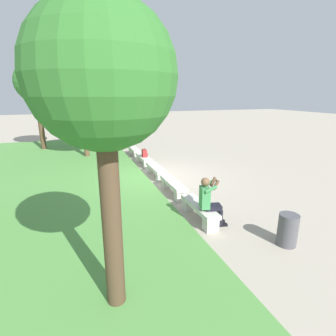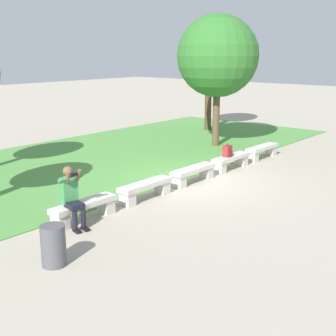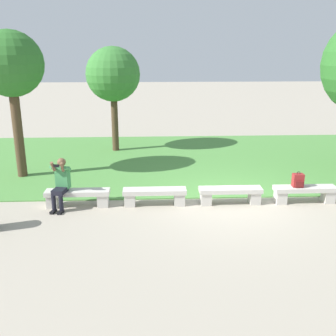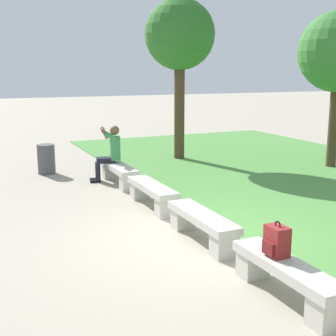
{
  "view_description": "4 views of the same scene",
  "coord_description": "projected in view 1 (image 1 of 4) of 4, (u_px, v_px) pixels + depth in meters",
  "views": [
    {
      "loc": [
        -10.0,
        3.02,
        3.35
      ],
      "look_at": [
        -1.47,
        -0.01,
        0.78
      ],
      "focal_mm": 28.0,
      "sensor_mm": 36.0,
      "label": 1
    },
    {
      "loc": [
        -10.47,
        -7.78,
        3.71
      ],
      "look_at": [
        -1.67,
        -0.45,
        0.83
      ],
      "focal_mm": 50.0,
      "sensor_mm": 36.0,
      "label": 2
    },
    {
      "loc": [
        -2.12,
        -9.79,
        4.02
      ],
      "look_at": [
        -1.68,
        -0.14,
        1.07
      ],
      "focal_mm": 42.0,
      "sensor_mm": 36.0,
      "label": 3
    },
    {
      "loc": [
        6.02,
        -3.27,
        2.59
      ],
      "look_at": [
        -1.15,
        -0.06,
        0.94
      ],
      "focal_mm": 50.0,
      "sensor_mm": 36.0,
      "label": 4
    }
  ],
  "objects": [
    {
      "name": "ground_plane",
      "position": [
        156.0,
        177.0,
        10.95
      ],
      "size": [
        80.0,
        80.0,
        0.0
      ],
      "primitive_type": "plane",
      "color": "#A89E8C"
    },
    {
      "name": "trash_bin",
      "position": [
        288.0,
        230.0,
        5.94
      ],
      "size": [
        0.44,
        0.44,
        0.75
      ],
      "primitive_type": "cylinder",
      "color": "#4C4C51",
      "rests_on": "ground"
    },
    {
      "name": "person_photographer",
      "position": [
        209.0,
        199.0,
        6.74
      ],
      "size": [
        0.53,
        0.77,
        1.32
      ],
      "color": "black",
      "rests_on": "ground"
    },
    {
      "name": "bench_near",
      "position": [
        173.0,
        186.0,
        9.03
      ],
      "size": [
        1.68,
        0.4,
        0.45
      ],
      "color": "beige",
      "rests_on": "ground"
    },
    {
      "name": "backpack",
      "position": [
        144.0,
        153.0,
        12.42
      ],
      "size": [
        0.28,
        0.24,
        0.43
      ],
      "color": "maroon",
      "rests_on": "bench_far"
    },
    {
      "name": "tree_left_background",
      "position": [
        35.0,
        83.0,
        15.32
      ],
      "size": [
        2.35,
        2.35,
        5.18
      ],
      "color": "#4C3826",
      "rests_on": "ground"
    },
    {
      "name": "bench_mid",
      "position": [
        156.0,
        170.0,
        10.87
      ],
      "size": [
        1.68,
        0.4,
        0.45
      ],
      "color": "beige",
      "rests_on": "ground"
    },
    {
      "name": "tree_far_back",
      "position": [
        82.0,
        91.0,
        13.57
      ],
      "size": [
        3.14,
        3.14,
        5.08
      ],
      "color": "brown",
      "rests_on": "ground"
    },
    {
      "name": "bench_main",
      "position": [
        199.0,
        209.0,
        7.19
      ],
      "size": [
        1.68,
        0.4,
        0.45
      ],
      "color": "beige",
      "rests_on": "ground"
    },
    {
      "name": "bench_far",
      "position": [
        144.0,
        159.0,
        12.71
      ],
      "size": [
        1.68,
        0.4,
        0.45
      ],
      "color": "beige",
      "rests_on": "ground"
    },
    {
      "name": "tree_behind_wall",
      "position": [
        103.0,
        81.0,
        3.42
      ],
      "size": [
        2.0,
        2.0,
        4.58
      ],
      "color": "#4C3826",
      "rests_on": "ground"
    },
    {
      "name": "bench_end",
      "position": [
        134.0,
        151.0,
        14.55
      ],
      "size": [
        1.68,
        0.4,
        0.45
      ],
      "color": "beige",
      "rests_on": "ground"
    },
    {
      "name": "grass_strip",
      "position": [
        41.0,
        189.0,
        9.53
      ],
      "size": [
        21.81,
        8.0,
        0.03
      ],
      "primitive_type": "cube",
      "color": "#518E42",
      "rests_on": "ground"
    }
  ]
}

